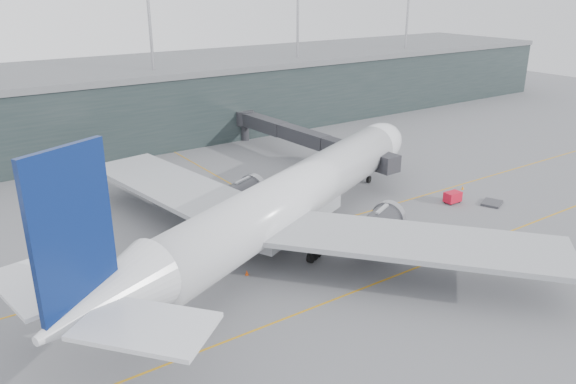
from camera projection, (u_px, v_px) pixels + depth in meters
ground at (263, 227)px, 76.44m from camera, size 320.00×320.00×0.00m
taxiline_a at (279, 237)px, 73.35m from camera, size 160.00×0.25×0.02m
taxiline_b at (361, 289)px, 61.03m from camera, size 160.00×0.25×0.02m
taxiline_lead_main at (225, 180)px, 94.50m from camera, size 0.25×60.00×0.02m
terminal at (116, 102)px, 118.44m from camera, size 240.00×36.00×29.00m
main_aircraft at (293, 197)px, 71.30m from camera, size 69.09×63.61×20.37m
jet_bridge at (298, 135)px, 104.63m from camera, size 5.62×43.51×6.26m
gse_cart at (453, 197)px, 84.62m from camera, size 2.56×1.66×1.72m
baggage_dolly at (492, 203)px, 84.35m from camera, size 4.00×3.66×0.32m
uld_a at (205, 205)px, 81.69m from camera, size 2.19×1.92×1.71m
uld_b at (213, 200)px, 83.21m from camera, size 2.26×1.94×1.82m
uld_c at (219, 198)px, 83.95m from camera, size 2.27×1.84×2.01m
cone_nose at (463, 187)px, 90.30m from camera, size 0.43×0.43×0.69m
cone_wing_stbd at (424, 258)px, 67.07m from camera, size 0.44×0.44×0.70m
cone_wing_port at (281, 188)px, 89.86m from camera, size 0.49×0.49×0.78m
cone_tail at (247, 273)px, 63.84m from camera, size 0.41×0.41×0.65m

